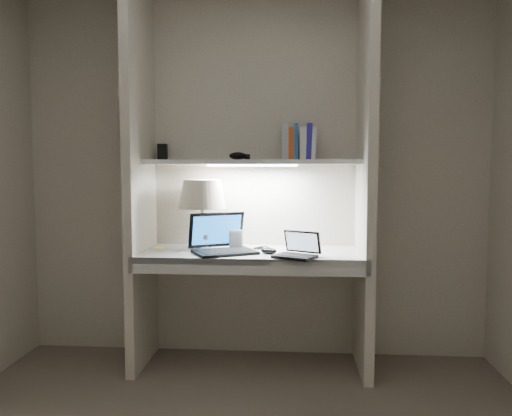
# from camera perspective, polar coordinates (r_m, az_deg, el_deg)

# --- Properties ---
(back_wall) EXTENTS (3.20, 0.01, 2.50)m
(back_wall) POSITION_cam_1_polar(r_m,az_deg,el_deg) (3.49, -0.20, 3.59)
(back_wall) COLOR beige
(back_wall) RESTS_ON floor
(alcove_panel_left) EXTENTS (0.06, 0.55, 2.50)m
(alcove_panel_left) POSITION_cam_1_polar(r_m,az_deg,el_deg) (3.35, -13.13, 3.43)
(alcove_panel_left) COLOR beige
(alcove_panel_left) RESTS_ON floor
(alcove_panel_right) EXTENTS (0.06, 0.55, 2.50)m
(alcove_panel_right) POSITION_cam_1_polar(r_m,az_deg,el_deg) (3.23, 12.45, 3.41)
(alcove_panel_right) COLOR beige
(alcove_panel_right) RESTS_ON floor
(desk) EXTENTS (1.40, 0.55, 0.04)m
(desk) POSITION_cam_1_polar(r_m,az_deg,el_deg) (3.26, -0.57, -5.31)
(desk) COLOR white
(desk) RESTS_ON alcove_panel_left
(desk_apron) EXTENTS (1.46, 0.03, 0.10)m
(desk_apron) POSITION_cam_1_polar(r_m,az_deg,el_deg) (3.01, -0.98, -6.72)
(desk_apron) COLOR silver
(desk_apron) RESTS_ON desk
(shelf) EXTENTS (1.40, 0.36, 0.03)m
(shelf) POSITION_cam_1_polar(r_m,az_deg,el_deg) (3.31, -0.44, 5.27)
(shelf) COLOR silver
(shelf) RESTS_ON back_wall
(strip_light) EXTENTS (0.60, 0.04, 0.02)m
(strip_light) POSITION_cam_1_polar(r_m,az_deg,el_deg) (3.31, -0.44, 4.89)
(strip_light) COLOR white
(strip_light) RESTS_ON shelf
(table_lamp) EXTENTS (0.32, 0.32, 0.46)m
(table_lamp) POSITION_cam_1_polar(r_m,az_deg,el_deg) (3.34, -6.15, 0.65)
(table_lamp) COLOR white
(table_lamp) RESTS_ON desk
(laptop_main) EXTENTS (0.48, 0.46, 0.25)m
(laptop_main) POSITION_cam_1_polar(r_m,az_deg,el_deg) (3.22, -3.94, -4.07)
(laptop_main) COLOR black
(laptop_main) RESTS_ON desk
(laptop_netbook) EXTENTS (0.31, 0.30, 0.16)m
(laptop_netbook) POSITION_cam_1_polar(r_m,az_deg,el_deg) (3.05, 4.76, -4.93)
(laptop_netbook) COLOR black
(laptop_netbook) RESTS_ON desk
(speaker) EXTENTS (0.10, 0.08, 0.13)m
(speaker) POSITION_cam_1_polar(r_m,az_deg,el_deg) (3.36, -2.33, -3.58)
(speaker) COLOR silver
(speaker) RESTS_ON desk
(mouse) EXTENTS (0.12, 0.09, 0.04)m
(mouse) POSITION_cam_1_polar(r_m,az_deg,el_deg) (3.16, 1.46, -4.92)
(mouse) COLOR black
(mouse) RESTS_ON desk
(cable_coil) EXTENTS (0.11, 0.11, 0.01)m
(cable_coil) POSITION_cam_1_polar(r_m,az_deg,el_deg) (3.37, 0.81, -4.55)
(cable_coil) COLOR black
(cable_coil) RESTS_ON desk
(sticky_note) EXTENTS (0.08, 0.08, 0.00)m
(sticky_note) POSITION_cam_1_polar(r_m,az_deg,el_deg) (3.46, -11.07, -4.46)
(sticky_note) COLOR yellow
(sticky_note) RESTS_ON desk
(book_row) EXTENTS (0.23, 0.16, 0.24)m
(book_row) POSITION_cam_1_polar(r_m,az_deg,el_deg) (3.36, 4.89, 7.42)
(book_row) COLOR white
(book_row) RESTS_ON shelf
(shelf_box) EXTENTS (0.07, 0.05, 0.11)m
(shelf_box) POSITION_cam_1_polar(r_m,az_deg,el_deg) (3.52, -10.64, 6.30)
(shelf_box) COLOR black
(shelf_box) RESTS_ON shelf
(shelf_gadget) EXTENTS (0.14, 0.12, 0.05)m
(shelf_gadget) POSITION_cam_1_polar(r_m,az_deg,el_deg) (3.33, -2.09, 5.98)
(shelf_gadget) COLOR black
(shelf_gadget) RESTS_ON shelf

